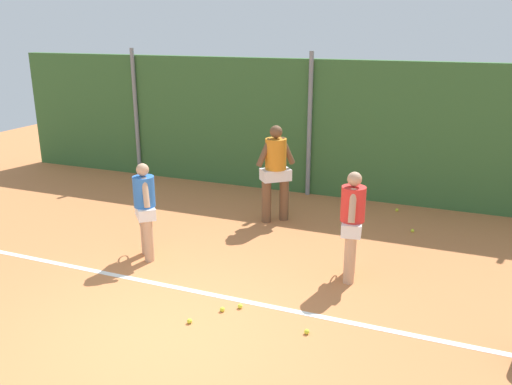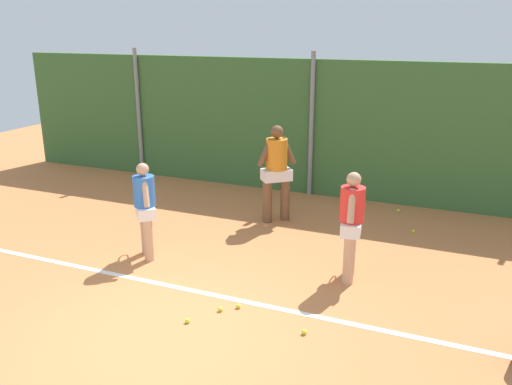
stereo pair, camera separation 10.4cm
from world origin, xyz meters
TOP-DOWN VIEW (x-y plane):
  - ground_plane at (0.00, 1.88)m, footprint 25.04×25.04m
  - hedge_fence_backdrop at (0.00, 6.38)m, footprint 15.65×0.25m
  - fence_post_left at (-4.52, 6.21)m, footprint 0.10×0.10m
  - fence_post_center at (0.00, 6.21)m, footprint 0.10×0.10m
  - court_baseline_paint at (0.00, 1.13)m, footprint 11.44×0.10m
  - player_foreground_near at (-1.48, 1.91)m, footprint 0.59×0.55m
  - player_midcourt at (1.80, 2.40)m, footprint 0.36×0.77m
  - player_backcourt_far at (-0.10, 4.32)m, footprint 0.64×0.61m
  - tennis_ball_0 at (0.43, 0.76)m, footprint 0.07×0.07m
  - tennis_ball_1 at (0.17, 0.34)m, footprint 0.07×0.07m
  - tennis_ball_2 at (0.62, 0.93)m, footprint 0.07×0.07m
  - tennis_ball_3 at (2.06, 5.76)m, footprint 0.07×0.07m
  - tennis_ball_4 at (1.64, 0.67)m, footprint 0.07×0.07m
  - tennis_ball_6 at (2.49, 4.69)m, footprint 0.07×0.07m

SIDE VIEW (x-z plane):
  - ground_plane at x=0.00m, z-range 0.00..0.00m
  - court_baseline_paint at x=0.00m, z-range 0.00..0.01m
  - tennis_ball_0 at x=0.43m, z-range 0.00..0.07m
  - tennis_ball_1 at x=0.17m, z-range 0.00..0.07m
  - tennis_ball_2 at x=0.62m, z-range 0.00..0.07m
  - tennis_ball_3 at x=2.06m, z-range 0.00..0.07m
  - tennis_ball_4 at x=1.64m, z-range 0.00..0.07m
  - tennis_ball_6 at x=2.49m, z-range 0.00..0.07m
  - player_foreground_near at x=-1.48m, z-range 0.09..1.70m
  - player_midcourt at x=1.80m, z-range 0.10..1.78m
  - player_backcourt_far at x=-0.10m, z-range 0.12..2.02m
  - hedge_fence_backdrop at x=0.00m, z-range 0.00..3.01m
  - fence_post_left at x=-4.52m, z-range 0.00..3.18m
  - fence_post_center at x=0.00m, z-range 0.00..3.18m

